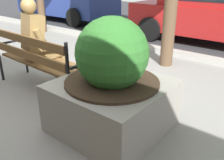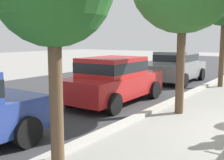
% 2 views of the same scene
% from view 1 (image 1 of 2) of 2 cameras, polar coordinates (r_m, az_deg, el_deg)
% --- Properties ---
extents(ground_plane, '(80.00, 80.00, 0.00)m').
position_cam_1_polar(ground_plane, '(3.93, -13.16, -2.57)').
color(ground_plane, gray).
extents(street_surface, '(60.00, 9.00, 0.01)m').
position_cam_1_polar(street_surface, '(10.16, 22.86, 11.94)').
color(street_surface, '#38383A').
rests_on(street_surface, ground).
extents(curb_stone, '(60.00, 0.20, 0.12)m').
position_cam_1_polar(curb_stone, '(5.99, 9.15, 7.28)').
color(curb_stone, '#B2AFA8').
rests_on(curb_stone, ground).
extents(park_bench, '(1.81, 0.57, 0.95)m').
position_cam_1_polar(park_bench, '(3.80, -16.82, 4.96)').
color(park_bench, brown).
rests_on(park_bench, ground).
extents(bronze_statue_seated, '(0.75, 0.80, 1.37)m').
position_cam_1_polar(bronze_statue_seated, '(3.96, -15.48, 7.72)').
color(bronze_statue_seated, olive).
rests_on(bronze_statue_seated, ground).
extents(concrete_planter, '(1.16, 1.16, 1.29)m').
position_cam_1_polar(concrete_planter, '(2.74, 0.00, -1.48)').
color(concrete_planter, gray).
rests_on(concrete_planter, ground).
extents(parked_car_red, '(4.13, 1.97, 1.56)m').
position_cam_1_polar(parked_car_red, '(7.02, 22.00, 14.78)').
color(parked_car_red, '#B21E1E').
rests_on(parked_car_red, ground).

